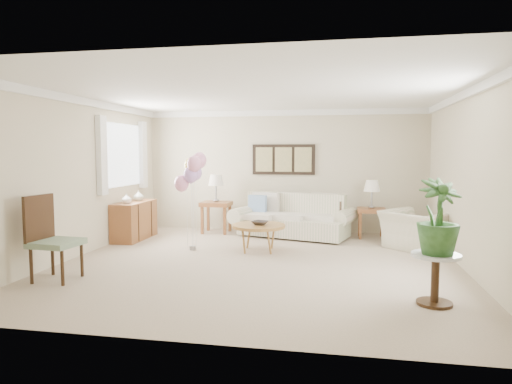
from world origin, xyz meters
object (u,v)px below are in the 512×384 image
at_px(accent_chair, 51,236).
at_px(balloon_cluster, 192,171).
at_px(coffee_table, 259,227).
at_px(sofa, 294,220).
at_px(armchair, 417,230).

distance_m(accent_chair, balloon_cluster, 2.58).
xyz_separation_m(coffee_table, balloon_cluster, (-1.14, -0.15, 0.96)).
bearing_deg(coffee_table, accent_chair, -137.06).
distance_m(sofa, armchair, 2.39).
bearing_deg(balloon_cluster, sofa, 45.59).
bearing_deg(coffee_table, balloon_cluster, -172.65).
bearing_deg(accent_chair, armchair, 29.48).
height_order(armchair, accent_chair, accent_chair).
bearing_deg(balloon_cluster, armchair, 11.67).
height_order(sofa, balloon_cluster, balloon_cluster).
relative_size(coffee_table, balloon_cluster, 0.54).
height_order(sofa, armchair, sofa).
bearing_deg(balloon_cluster, coffee_table, 7.35).
height_order(sofa, coffee_table, sofa).
bearing_deg(sofa, accent_chair, -127.61).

